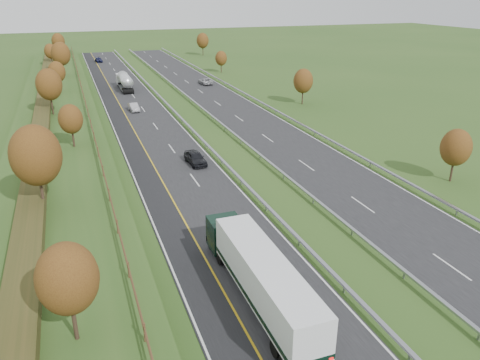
# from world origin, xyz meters

# --- Properties ---
(ground) EXTENTS (400.00, 400.00, 0.00)m
(ground) POSITION_xyz_m (8.00, 55.00, 0.00)
(ground) COLOR #2D4E1B
(ground) RESTS_ON ground
(near_carriageway) EXTENTS (10.50, 200.00, 0.04)m
(near_carriageway) POSITION_xyz_m (0.00, 60.00, 0.02)
(near_carriageway) COLOR black
(near_carriageway) RESTS_ON ground
(far_carriageway) EXTENTS (10.50, 200.00, 0.04)m
(far_carriageway) POSITION_xyz_m (16.50, 60.00, 0.02)
(far_carriageway) COLOR black
(far_carriageway) RESTS_ON ground
(hard_shoulder) EXTENTS (3.00, 200.00, 0.04)m
(hard_shoulder) POSITION_xyz_m (-3.75, 60.00, 0.02)
(hard_shoulder) COLOR black
(hard_shoulder) RESTS_ON ground
(lane_markings) EXTENTS (26.75, 200.00, 0.01)m
(lane_markings) POSITION_xyz_m (6.40, 59.88, 0.05)
(lane_markings) COLOR silver
(lane_markings) RESTS_ON near_carriageway
(embankment_left) EXTENTS (12.00, 200.00, 2.00)m
(embankment_left) POSITION_xyz_m (-13.00, 60.00, 1.00)
(embankment_left) COLOR #2D4E1B
(embankment_left) RESTS_ON ground
(hedge_left) EXTENTS (2.20, 180.00, 1.10)m
(hedge_left) POSITION_xyz_m (-15.00, 60.00, 2.55)
(hedge_left) COLOR #2F3315
(hedge_left) RESTS_ON embankment_left
(fence_left) EXTENTS (0.12, 189.06, 1.20)m
(fence_left) POSITION_xyz_m (-8.50, 59.59, 2.73)
(fence_left) COLOR #422B19
(fence_left) RESTS_ON embankment_left
(median_barrier_near) EXTENTS (0.32, 200.00, 0.71)m
(median_barrier_near) POSITION_xyz_m (5.70, 60.00, 0.61)
(median_barrier_near) COLOR #92959A
(median_barrier_near) RESTS_ON ground
(median_barrier_far) EXTENTS (0.32, 200.00, 0.71)m
(median_barrier_far) POSITION_xyz_m (10.80, 60.00, 0.61)
(median_barrier_far) COLOR #92959A
(median_barrier_far) RESTS_ON ground
(outer_barrier_far) EXTENTS (0.32, 200.00, 0.71)m
(outer_barrier_far) POSITION_xyz_m (22.30, 60.00, 0.62)
(outer_barrier_far) COLOR #92959A
(outer_barrier_far) RESTS_ON ground
(trees_left) EXTENTS (6.64, 164.30, 7.66)m
(trees_left) POSITION_xyz_m (-12.64, 56.63, 6.37)
(trees_left) COLOR #2D2116
(trees_left) RESTS_ON embankment_left
(trees_far) EXTENTS (8.45, 118.60, 7.12)m
(trees_far) POSITION_xyz_m (29.80, 89.21, 4.25)
(trees_far) COLOR #2D2116
(trees_far) RESTS_ON ground
(box_lorry) EXTENTS (2.58, 16.28, 4.06)m
(box_lorry) POSITION_xyz_m (-0.43, 11.89, 2.33)
(box_lorry) COLOR black
(box_lorry) RESTS_ON near_carriageway
(road_tanker) EXTENTS (2.40, 11.22, 3.46)m
(road_tanker) POSITION_xyz_m (0.60, 90.43, 1.86)
(road_tanker) COLOR silver
(road_tanker) RESTS_ON near_carriageway
(car_dark_near) EXTENTS (2.17, 4.72, 1.57)m
(car_dark_near) POSITION_xyz_m (2.72, 40.11, 0.82)
(car_dark_near) COLOR black
(car_dark_near) RESTS_ON near_carriageway
(car_silver_mid) EXTENTS (1.70, 4.18, 1.35)m
(car_silver_mid) POSITION_xyz_m (-0.44, 70.26, 0.71)
(car_silver_mid) COLOR #A1A1A5
(car_silver_mid) RESTS_ON near_carriageway
(car_small_far) EXTENTS (2.13, 4.53, 1.28)m
(car_small_far) POSITION_xyz_m (-1.47, 135.44, 0.68)
(car_small_far) COLOR #121538
(car_small_far) RESTS_ON near_carriageway
(car_oncoming) EXTENTS (2.35, 5.02, 1.39)m
(car_oncoming) POSITION_xyz_m (18.50, 90.41, 0.73)
(car_oncoming) COLOR #A3A3A7
(car_oncoming) RESTS_ON far_carriageway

